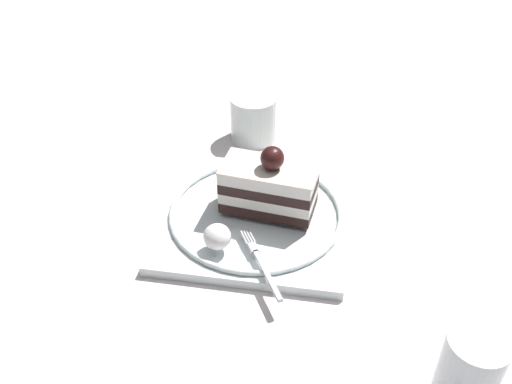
{
  "coord_description": "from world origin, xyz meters",
  "views": [
    {
      "loc": [
        -0.16,
        0.54,
        0.51
      ],
      "look_at": [
        -0.02,
        -0.03,
        0.05
      ],
      "focal_mm": 40.65,
      "sensor_mm": 36.0,
      "label": 1
    }
  ],
  "objects_px": {
    "whipped_cream_dollop": "(217,237)",
    "fork": "(260,261)",
    "dessert_plate": "(256,216)",
    "drink_glass_far": "(465,381)",
    "cake_slice": "(269,186)",
    "drink_glass_near": "(254,119)"
  },
  "relations": [
    {
      "from": "fork",
      "to": "dessert_plate",
      "type": "bearing_deg",
      "value": -73.29
    },
    {
      "from": "drink_glass_far",
      "to": "dessert_plate",
      "type": "bearing_deg",
      "value": -41.02
    },
    {
      "from": "dessert_plate",
      "to": "whipped_cream_dollop",
      "type": "relative_size",
      "value": 7.73
    },
    {
      "from": "cake_slice",
      "to": "fork",
      "type": "height_order",
      "value": "cake_slice"
    },
    {
      "from": "drink_glass_near",
      "to": "cake_slice",
      "type": "bearing_deg",
      "value": 109.65
    },
    {
      "from": "whipped_cream_dollop",
      "to": "dessert_plate",
      "type": "bearing_deg",
      "value": -110.31
    },
    {
      "from": "cake_slice",
      "to": "fork",
      "type": "xyz_separation_m",
      "value": [
        -0.01,
        0.11,
        -0.03
      ]
    },
    {
      "from": "cake_slice",
      "to": "drink_glass_near",
      "type": "height_order",
      "value": "cake_slice"
    },
    {
      "from": "whipped_cream_dollop",
      "to": "fork",
      "type": "xyz_separation_m",
      "value": [
        -0.06,
        0.02,
        -0.01
      ]
    },
    {
      "from": "whipped_cream_dollop",
      "to": "fork",
      "type": "distance_m",
      "value": 0.06
    },
    {
      "from": "drink_glass_far",
      "to": "whipped_cream_dollop",
      "type": "bearing_deg",
      "value": -26.65
    },
    {
      "from": "drink_glass_far",
      "to": "cake_slice",
      "type": "bearing_deg",
      "value": -44.08
    },
    {
      "from": "cake_slice",
      "to": "dessert_plate",
      "type": "bearing_deg",
      "value": 35.98
    },
    {
      "from": "dessert_plate",
      "to": "drink_glass_far",
      "type": "distance_m",
      "value": 0.34
    },
    {
      "from": "drink_glass_far",
      "to": "fork",
      "type": "bearing_deg",
      "value": -29.31
    },
    {
      "from": "dessert_plate",
      "to": "cake_slice",
      "type": "xyz_separation_m",
      "value": [
        -0.01,
        -0.01,
        0.05
      ]
    },
    {
      "from": "dessert_plate",
      "to": "fork",
      "type": "xyz_separation_m",
      "value": [
        -0.03,
        0.09,
        0.01
      ]
    },
    {
      "from": "dessert_plate",
      "to": "fork",
      "type": "bearing_deg",
      "value": 106.71
    },
    {
      "from": "cake_slice",
      "to": "fork",
      "type": "bearing_deg",
      "value": 97.35
    },
    {
      "from": "whipped_cream_dollop",
      "to": "drink_glass_far",
      "type": "height_order",
      "value": "drink_glass_far"
    },
    {
      "from": "whipped_cream_dollop",
      "to": "drink_glass_far",
      "type": "relative_size",
      "value": 0.33
    },
    {
      "from": "dessert_plate",
      "to": "whipped_cream_dollop",
      "type": "height_order",
      "value": "whipped_cream_dollop"
    }
  ]
}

